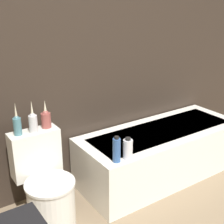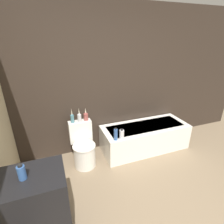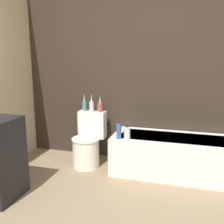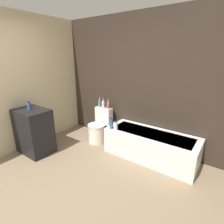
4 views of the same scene
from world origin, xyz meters
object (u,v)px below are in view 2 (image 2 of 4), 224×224
object	(u,v)px
toilet	(83,148)
bathtub	(144,137)
shampoo_bottle_tall	(116,134)
vase_bronze	(86,116)
vase_silver	(79,117)
shampoo_bottle_short	(122,134)
soap_bottle_glass	(22,172)
vase_gold	(72,118)

from	to	relation	value
toilet	bathtub	bearing A→B (deg)	1.21
toilet	shampoo_bottle_tall	bearing A→B (deg)	-24.40
vase_bronze	vase_silver	bearing A→B (deg)	-165.74
vase_bronze	shampoo_bottle_short	bearing A→B (deg)	-40.90
vase_silver	bathtub	bearing A→B (deg)	-6.46
toilet	soap_bottle_glass	distance (m)	1.47
soap_bottle_glass	shampoo_bottle_short	bearing A→B (deg)	32.64
bathtub	shampoo_bottle_tall	size ratio (longest dim) A/B	7.68
toilet	shampoo_bottle_tall	xyz separation A→B (m)	(0.50, -0.23, 0.29)
soap_bottle_glass	vase_silver	size ratio (longest dim) A/B	0.62
shampoo_bottle_tall	shampoo_bottle_short	distance (m)	0.11
vase_silver	vase_bronze	bearing A→B (deg)	14.26
shampoo_bottle_short	toilet	bearing A→B (deg)	159.00
bathtub	vase_bronze	xyz separation A→B (m)	(-1.10, 0.17, 0.55)
soap_bottle_glass	vase_bronze	xyz separation A→B (m)	(0.86, 1.29, -0.14)
bathtub	toilet	bearing A→B (deg)	-178.79
bathtub	soap_bottle_glass	xyz separation A→B (m)	(-1.96, -1.13, 0.69)
vase_gold	shampoo_bottle_tall	size ratio (longest dim) A/B	1.18
vase_bronze	shampoo_bottle_tall	bearing A→B (deg)	-47.41
toilet	vase_silver	bearing A→B (deg)	90.00
vase_gold	bathtub	bearing A→B (deg)	-6.66
shampoo_bottle_tall	soap_bottle_glass	bearing A→B (deg)	-145.06
shampoo_bottle_short	soap_bottle_glass	bearing A→B (deg)	-147.36
toilet	shampoo_bottle_short	xyz separation A→B (m)	(0.61, -0.23, 0.27)
soap_bottle_glass	shampoo_bottle_short	distance (m)	1.65
shampoo_bottle_tall	vase_bronze	bearing A→B (deg)	132.59
bathtub	vase_bronze	size ratio (longest dim) A/B	7.33
soap_bottle_glass	vase_gold	world-z (taller)	soap_bottle_glass
bathtub	shampoo_bottle_short	bearing A→B (deg)	-156.82
toilet	shampoo_bottle_short	distance (m)	0.70
vase_bronze	toilet	bearing A→B (deg)	-121.09
shampoo_bottle_tall	bathtub	bearing A→B (deg)	19.68
bathtub	toilet	size ratio (longest dim) A/B	2.29
toilet	vase_gold	distance (m)	0.55
vase_silver	soap_bottle_glass	bearing A→B (deg)	-120.50
shampoo_bottle_short	shampoo_bottle_tall	bearing A→B (deg)	177.18
toilet	shampoo_bottle_tall	size ratio (longest dim) A/B	3.35
bathtub	shampoo_bottle_tall	xyz separation A→B (m)	(-0.71, -0.25, 0.34)
bathtub	vase_silver	world-z (taller)	vase_silver
vase_gold	shampoo_bottle_short	distance (m)	0.87
vase_silver	shampoo_bottle_short	size ratio (longest dim) A/B	1.43
bathtub	vase_gold	distance (m)	1.45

